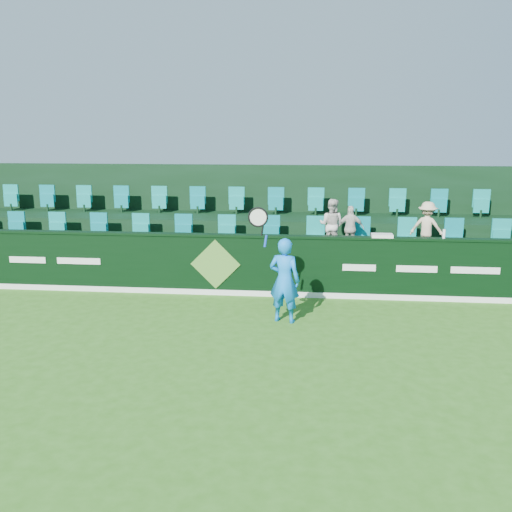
# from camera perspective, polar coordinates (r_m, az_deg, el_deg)

# --- Properties ---
(ground) EXTENTS (60.00, 60.00, 0.00)m
(ground) POSITION_cam_1_polar(r_m,az_deg,el_deg) (9.07, -8.24, -10.87)
(ground) COLOR #2F6618
(ground) RESTS_ON ground
(sponsor_hoarding) EXTENTS (16.00, 0.25, 1.35)m
(sponsor_hoarding) POSITION_cam_1_polar(r_m,az_deg,el_deg) (12.58, -3.98, -0.83)
(sponsor_hoarding) COLOR black
(sponsor_hoarding) RESTS_ON ground
(stand_tier_front) EXTENTS (16.00, 2.00, 0.80)m
(stand_tier_front) POSITION_cam_1_polar(r_m,az_deg,el_deg) (13.70, -3.20, -0.87)
(stand_tier_front) COLOR black
(stand_tier_front) RESTS_ON ground
(stand_tier_back) EXTENTS (16.00, 1.80, 1.30)m
(stand_tier_back) POSITION_cam_1_polar(r_m,az_deg,el_deg) (15.48, -2.12, 1.66)
(stand_tier_back) COLOR black
(stand_tier_back) RESTS_ON ground
(stand_rear) EXTENTS (16.00, 4.10, 2.60)m
(stand_rear) POSITION_cam_1_polar(r_m,az_deg,el_deg) (15.82, -1.92, 3.98)
(stand_rear) COLOR black
(stand_rear) RESTS_ON ground
(seat_row_front) EXTENTS (13.50, 0.50, 0.60)m
(seat_row_front) POSITION_cam_1_polar(r_m,az_deg,el_deg) (13.94, -2.98, 2.31)
(seat_row_front) COLOR #108A82
(seat_row_front) RESTS_ON stand_tier_front
(seat_row_back) EXTENTS (13.50, 0.50, 0.60)m
(seat_row_back) POSITION_cam_1_polar(r_m,az_deg,el_deg) (15.63, -2.00, 5.29)
(seat_row_back) COLOR #108A82
(seat_row_back) RESTS_ON stand_tier_back
(tennis_player) EXTENTS (1.04, 0.52, 2.23)m
(tennis_player) POSITION_cam_1_polar(r_m,az_deg,el_deg) (10.72, 2.82, -2.34)
(tennis_player) COLOR blue
(tennis_player) RESTS_ON ground
(spectator_left) EXTENTS (0.71, 0.63, 1.22)m
(spectator_left) POSITION_cam_1_polar(r_m,az_deg,el_deg) (13.36, 7.54, 3.10)
(spectator_left) COLOR beige
(spectator_left) RESTS_ON stand_tier_front
(spectator_middle) EXTENTS (0.63, 0.29, 1.06)m
(spectator_middle) POSITION_cam_1_polar(r_m,az_deg,el_deg) (13.40, 9.45, 2.73)
(spectator_middle) COLOR beige
(spectator_middle) RESTS_ON stand_tier_front
(spectator_right) EXTENTS (0.87, 0.68, 1.18)m
(spectator_right) POSITION_cam_1_polar(r_m,az_deg,el_deg) (13.61, 16.72, 2.76)
(spectator_right) COLOR beige
(spectator_right) RESTS_ON stand_tier_front
(towel) EXTENTS (0.44, 0.29, 0.07)m
(towel) POSITION_cam_1_polar(r_m,az_deg,el_deg) (12.35, 12.49, 2.01)
(towel) COLOR white
(towel) RESTS_ON sponsor_hoarding
(drinks_bottle) EXTENTS (0.06, 0.06, 0.19)m
(drinks_bottle) POSITION_cam_1_polar(r_m,az_deg,el_deg) (12.55, 18.29, 2.13)
(drinks_bottle) COLOR white
(drinks_bottle) RESTS_ON sponsor_hoarding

